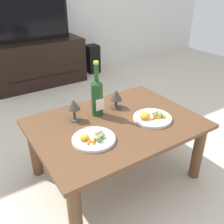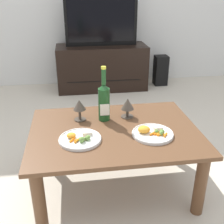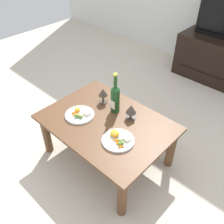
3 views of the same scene
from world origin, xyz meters
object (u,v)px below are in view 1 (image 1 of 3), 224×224
(dining_table, at_px, (116,132))
(tv_screen, at_px, (31,14))
(dinner_plate_right, at_px, (152,117))
(wine_bottle, at_px, (97,95))
(goblet_left, at_px, (74,106))
(goblet_right, at_px, (116,96))
(tv_stand, at_px, (38,63))
(floor_speaker, at_px, (93,59))
(dinner_plate_left, at_px, (94,138))

(dining_table, relative_size, tv_screen, 1.19)
(dinner_plate_right, bearing_deg, wine_bottle, 136.07)
(goblet_left, distance_m, goblet_right, 0.31)
(dining_table, xyz_separation_m, wine_bottle, (-0.04, 0.15, 0.21))
(dinner_plate_right, bearing_deg, goblet_right, 110.48)
(tv_stand, bearing_deg, dining_table, -94.08)
(wine_bottle, distance_m, dinner_plate_right, 0.37)
(tv_screen, distance_m, floor_speaker, 1.03)
(dinner_plate_left, bearing_deg, floor_speaker, 61.09)
(tv_screen, bearing_deg, dinner_plate_right, -87.94)
(wine_bottle, xyz_separation_m, goblet_left, (-0.16, 0.02, -0.04))
(dining_table, xyz_separation_m, floor_speaker, (0.92, 1.96, -0.16))
(tv_stand, height_order, goblet_right, goblet_right)
(dinner_plate_left, bearing_deg, dinner_plate_right, 0.32)
(wine_bottle, height_order, goblet_left, wine_bottle)
(floor_speaker, bearing_deg, goblet_right, -114.06)
(goblet_left, bearing_deg, floor_speaker, 57.89)
(dining_table, relative_size, floor_speaker, 2.65)
(floor_speaker, height_order, wine_bottle, wine_bottle)
(dining_table, height_order, dinner_plate_left, dinner_plate_left)
(dining_table, bearing_deg, wine_bottle, 106.63)
(dinner_plate_right, bearing_deg, goblet_left, 147.61)
(tv_stand, height_order, floor_speaker, tv_stand)
(floor_speaker, bearing_deg, dining_table, -114.98)
(tv_stand, distance_m, goblet_left, 1.81)
(floor_speaker, xyz_separation_m, goblet_right, (-0.81, -1.79, 0.32))
(floor_speaker, xyz_separation_m, dinner_plate_left, (-1.14, -2.06, 0.24))
(floor_speaker, bearing_deg, dinner_plate_right, -108.87)
(goblet_left, bearing_deg, goblet_right, -0.00)
(floor_speaker, relative_size, dinner_plate_right, 1.58)
(goblet_left, distance_m, dinner_plate_right, 0.50)
(dining_table, distance_m, tv_stand, 1.93)
(floor_speaker, relative_size, goblet_left, 2.75)
(tv_screen, xyz_separation_m, goblet_left, (-0.34, -1.76, -0.33))
(floor_speaker, xyz_separation_m, dinner_plate_right, (-0.71, -2.05, 0.24))
(dining_table, height_order, goblet_right, goblet_right)
(dining_table, height_order, goblet_left, goblet_left)
(tv_stand, bearing_deg, goblet_left, -100.90)
(dining_table, distance_m, tv_screen, 1.99)
(dining_table, bearing_deg, dinner_plate_right, -24.57)
(tv_screen, distance_m, goblet_left, 1.82)
(dinner_plate_left, bearing_deg, goblet_left, 87.63)
(wine_bottle, distance_m, dinner_plate_left, 0.32)
(floor_speaker, height_order, goblet_left, goblet_left)
(dining_table, bearing_deg, goblet_left, 140.69)
(dining_table, height_order, floor_speaker, dining_table)
(floor_speaker, distance_m, goblet_left, 2.14)
(goblet_left, height_order, dinner_plate_left, goblet_left)
(dinner_plate_right, bearing_deg, floor_speaker, 70.86)
(goblet_left, bearing_deg, dining_table, -39.31)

